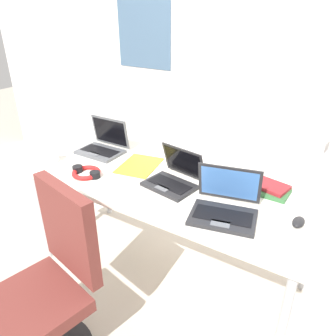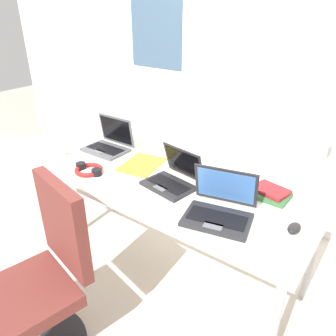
# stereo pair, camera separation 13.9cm
# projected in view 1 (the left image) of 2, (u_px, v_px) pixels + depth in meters

# --- Properties ---
(ground_plane) EXTENTS (12.00, 12.00, 0.00)m
(ground_plane) POSITION_uv_depth(u_px,v_px,m) (168.00, 270.00, 2.35)
(ground_plane) COLOR #B7AD9E
(wall_back) EXTENTS (6.00, 0.13, 2.60)m
(wall_back) POSITION_uv_depth(u_px,v_px,m) (242.00, 60.00, 2.60)
(wall_back) COLOR silver
(wall_back) RESTS_ON ground_plane
(desk) EXTENTS (1.80, 0.80, 0.74)m
(desk) POSITION_uv_depth(u_px,v_px,m) (168.00, 188.00, 2.04)
(desk) COLOR silver
(desk) RESTS_ON ground_plane
(desk_lamp) EXTENTS (0.12, 0.18, 0.40)m
(desk_lamp) POSITION_uv_depth(u_px,v_px,m) (322.00, 164.00, 1.76)
(desk_lamp) COLOR white
(desk_lamp) RESTS_ON desk
(laptop_back_left) EXTENTS (0.32, 0.25, 0.23)m
(laptop_back_left) POSITION_uv_depth(u_px,v_px,m) (103.00, 145.00, 2.38)
(laptop_back_left) COLOR #515459
(laptop_back_left) RESTS_ON desk
(laptop_near_mouse) EXTENTS (0.39, 0.36, 0.24)m
(laptop_near_mouse) POSITION_uv_depth(u_px,v_px,m) (225.00, 206.00, 1.67)
(laptop_near_mouse) COLOR #232326
(laptop_near_mouse) RESTS_ON desk
(laptop_back_right) EXTENTS (0.33, 0.30, 0.21)m
(laptop_back_right) POSITION_uv_depth(u_px,v_px,m) (174.00, 178.00, 1.94)
(laptop_back_right) COLOR #232326
(laptop_back_right) RESTS_ON desk
(computer_mouse) EXTENTS (0.06, 0.10, 0.03)m
(computer_mouse) POSITION_uv_depth(u_px,v_px,m) (299.00, 222.00, 1.60)
(computer_mouse) COLOR black
(computer_mouse) RESTS_ON desk
(cell_phone) EXTENTS (0.09, 0.15, 0.01)m
(cell_phone) POSITION_uv_depth(u_px,v_px,m) (187.00, 164.00, 2.20)
(cell_phone) COLOR black
(cell_phone) RESTS_ON desk
(headphones) EXTENTS (0.21, 0.18, 0.04)m
(headphones) POSITION_uv_depth(u_px,v_px,m) (86.00, 172.00, 2.07)
(headphones) COLOR red
(headphones) RESTS_ON desk
(pill_bottle) EXTENTS (0.04, 0.04, 0.08)m
(pill_bottle) POSITION_uv_depth(u_px,v_px,m) (172.00, 155.00, 2.24)
(pill_bottle) COLOR gold
(pill_bottle) RESTS_ON desk
(book_stack) EXTENTS (0.21, 0.18, 0.05)m
(book_stack) POSITION_uv_depth(u_px,v_px,m) (272.00, 189.00, 1.87)
(book_stack) COLOR #336638
(book_stack) RESTS_ON desk
(paper_folder_back_left) EXTENTS (0.28, 0.35, 0.01)m
(paper_folder_back_left) POSITION_uv_depth(u_px,v_px,m) (139.00, 165.00, 2.18)
(paper_folder_back_left) COLOR gold
(paper_folder_back_left) RESTS_ON desk
(coffee_mug) EXTENTS (0.11, 0.08, 0.09)m
(coffee_mug) POSITION_uv_depth(u_px,v_px,m) (51.00, 156.00, 2.22)
(coffee_mug) COLOR white
(coffee_mug) RESTS_ON desk
(office_chair) EXTENTS (0.52, 0.58, 0.97)m
(office_chair) POSITION_uv_depth(u_px,v_px,m) (47.00, 299.00, 1.63)
(office_chair) COLOR black
(office_chair) RESTS_ON ground_plane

